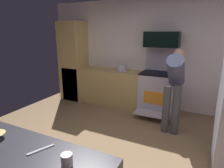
{
  "coord_description": "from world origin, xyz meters",
  "views": [
    {
      "loc": [
        1.33,
        -2.25,
        1.83
      ],
      "look_at": [
        0.09,
        0.3,
        1.05
      ],
      "focal_mm": 30.46,
      "sensor_mm": 36.0,
      "label": 1
    }
  ],
  "objects": [
    {
      "name": "person_cook",
      "position": [
        0.89,
        1.29,
        0.92
      ],
      "size": [
        0.31,
        0.7,
        1.52
      ],
      "color": "#4B4B4B",
      "rests_on": "ground"
    },
    {
      "name": "lower_cabinet_run",
      "position": [
        -0.9,
        1.98,
        0.45
      ],
      "size": [
        2.4,
        0.6,
        0.9
      ],
      "primitive_type": "cube",
      "color": "tan",
      "rests_on": "ground"
    },
    {
      "name": "microwave",
      "position": [
        0.45,
        2.06,
        1.67
      ],
      "size": [
        0.74,
        0.38,
        0.33
      ],
      "primitive_type": "cube",
      "color": "black",
      "rests_on": "oven_range"
    },
    {
      "name": "ground_plane",
      "position": [
        0.0,
        0.0,
        -0.01
      ],
      "size": [
        5.2,
        4.8,
        0.02
      ],
      "primitive_type": "cube",
      "color": "#8D6F4D"
    },
    {
      "name": "cabinet_column",
      "position": [
        -1.9,
        1.98,
        1.05
      ],
      "size": [
        0.6,
        0.6,
        2.1
      ],
      "primitive_type": "cube",
      "color": "tan",
      "rests_on": "ground"
    },
    {
      "name": "stock_pot",
      "position": [
        -0.46,
        1.98,
        0.98
      ],
      "size": [
        0.25,
        0.25,
        0.15
      ],
      "primitive_type": "cylinder",
      "color": "#BBB7C5",
      "rests_on": "lower_cabinet_run"
    },
    {
      "name": "knife_paring",
      "position": [
        0.22,
        -1.29,
        0.9
      ],
      "size": [
        0.11,
        0.21,
        0.01
      ],
      "primitive_type": "cube",
      "rotation": [
        0.0,
        0.0,
        4.29
      ],
      "color": "#B7BABF",
      "rests_on": "counter_island"
    },
    {
      "name": "wall_back",
      "position": [
        0.0,
        2.34,
        1.3
      ],
      "size": [
        5.2,
        0.12,
        2.6
      ],
      "primitive_type": "cube",
      "color": "silver",
      "rests_on": "ground"
    },
    {
      "name": "mug_coffee",
      "position": [
        0.54,
        -1.35,
        0.95
      ],
      "size": [
        0.08,
        0.08,
        0.1
      ],
      "primitive_type": "cylinder",
      "color": "beige",
      "rests_on": "counter_island"
    },
    {
      "name": "oven_range",
      "position": [
        0.45,
        1.97,
        0.51
      ],
      "size": [
        0.76,
        0.95,
        1.51
      ],
      "color": "#BEB0C2",
      "rests_on": "ground"
    }
  ]
}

